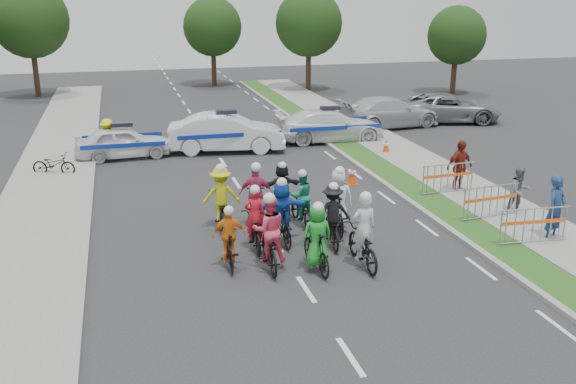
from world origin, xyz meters
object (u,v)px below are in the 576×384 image
object	(u,v)px
rider_5	(281,216)
rider_10	(221,203)
police_car_1	(227,133)
rider_8	(301,204)
rider_2	(269,240)
police_car_2	(330,125)
rider_11	(282,192)
barrier_2	(448,180)
civilian_sedan	(389,112)
tree_3	(30,20)
spectator_2	(459,167)
marshal_hiviz	(108,138)
rider_7	(338,206)
parked_bike	(54,164)
tree_2	(457,36)
rider_1	(317,244)
spectator_1	(519,191)
rider_3	(229,243)
civilian_suv	(449,108)
rider_0	(363,241)
barrier_1	(490,203)
rider_9	(256,202)
spectator_0	(556,209)
rider_6	(255,227)
barrier_0	(533,227)
cone_1	(386,147)
cone_0	(352,175)
tree_1	(309,23)
tree_4	(212,27)
rider_4	(332,220)
police_car_0	(123,142)

from	to	relation	value
rider_5	rider_10	size ratio (longest dim) A/B	0.96
police_car_1	rider_8	bearing A→B (deg)	-167.01
rider_2	police_car_2	xyz separation A→B (m)	(5.98, 13.12, -0.01)
rider_11	barrier_2	xyz separation A→B (m)	(5.95, 0.46, -0.18)
civilian_sedan	tree_3	xyz separation A→B (m)	(-18.33, 15.22, 4.11)
spectator_2	marshal_hiviz	xyz separation A→B (m)	(-11.66, 8.22, -0.12)
rider_7	parked_bike	world-z (taller)	rider_7
civilian_sedan	marshal_hiviz	bearing A→B (deg)	91.80
tree_2	tree_3	xyz separation A→B (m)	(-27.00, 6.00, 1.05)
rider_1	spectator_1	distance (m)	7.74
rider_3	civilian_suv	xyz separation A→B (m)	(14.47, 15.53, 0.10)
rider_0	police_car_1	xyz separation A→B (m)	(-1.27, 12.89, 0.16)
police_car_2	barrier_1	world-z (taller)	police_car_2
rider_9	spectator_1	distance (m)	8.20
rider_2	spectator_0	world-z (taller)	rider_2
spectator_2	rider_1	bearing A→B (deg)	-158.01
spectator_2	tree_3	xyz separation A→B (m)	(-16.21, 26.12, 3.96)
rider_6	rider_7	xyz separation A→B (m)	(2.58, 0.62, 0.16)
rider_10	barrier_0	world-z (taller)	rider_10
police_car_2	cone_1	world-z (taller)	police_car_2
rider_11	marshal_hiviz	world-z (taller)	rider_11
cone_0	tree_1	size ratio (longest dim) A/B	0.10
rider_7	barrier_0	size ratio (longest dim) A/B	0.99
rider_0	barrier_2	world-z (taller)	rider_0
rider_11	tree_4	bearing A→B (deg)	-98.35
civilian_sedan	rider_7	bearing A→B (deg)	141.89
rider_0	tree_1	xyz separation A→B (m)	(7.23, 29.02, 3.88)
rider_1	tree_2	xyz separation A→B (m)	(17.45, 25.03, 3.12)
rider_0	rider_3	bearing A→B (deg)	-12.52
rider_6	parked_bike	bearing A→B (deg)	-52.67
rider_6	police_car_2	xyz separation A→B (m)	(6.06, 11.78, 0.13)
barrier_2	tree_1	world-z (taller)	tree_1
rider_9	civilian_sedan	size ratio (longest dim) A/B	0.37
rider_1	tree_1	world-z (taller)	tree_1
rider_4	rider_1	bearing A→B (deg)	67.10
rider_1	tree_1	bearing A→B (deg)	-109.50
rider_6	spectator_0	distance (m)	8.32
cone_1	rider_2	bearing A→B (deg)	-126.69
cone_1	rider_5	bearing A→B (deg)	-128.46
rider_11	spectator_2	bearing A→B (deg)	-178.18
rider_11	barrier_0	xyz separation A→B (m)	(5.95, -4.28, -0.18)
rider_8	police_car_2	xyz separation A→B (m)	(4.34, 10.34, 0.09)
rider_4	tree_2	distance (m)	28.91
rider_1	barrier_0	world-z (taller)	rider_1
rider_8	tree_4	size ratio (longest dim) A/B	0.28
rider_11	barrier_0	world-z (taller)	rider_11
police_car_0	barrier_1	xyz separation A→B (m)	(10.58, -10.79, -0.10)
civilian_suv	parked_bike	size ratio (longest dim) A/B	3.27
police_car_0	spectator_2	bearing A→B (deg)	-130.36
rider_2	spectator_2	xyz separation A→B (m)	(7.75, 4.41, 0.19)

